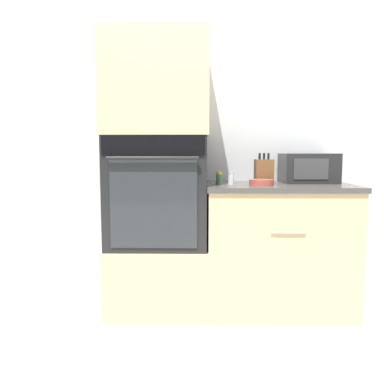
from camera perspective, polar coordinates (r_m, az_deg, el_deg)
ground_plane at (r=2.60m, az=2.49°, el=-19.70°), size 12.00×12.00×0.00m
wall_back at (r=2.97m, az=2.25°, el=8.38°), size 8.00×0.05×2.50m
oven_cabinet_base at (r=2.80m, az=-5.02°, el=-12.49°), size 0.70×0.60×0.48m
wall_oven at (r=2.66m, az=-5.15°, el=0.22°), size 0.68×0.64×0.76m
oven_cabinet_upper at (r=2.69m, az=-5.29°, el=15.55°), size 0.70×0.60×0.67m
counter_unit at (r=2.78m, az=12.82°, el=-8.11°), size 1.02×0.63×0.91m
microwave at (r=2.88m, az=17.27°, el=3.50°), size 0.39×0.30×0.21m
knife_block at (r=2.73m, az=10.88°, el=3.13°), size 0.13×0.12×0.22m
bowl at (r=2.57m, az=10.51°, el=1.45°), size 0.16×0.16×0.04m
condiment_jar_near at (r=2.59m, az=4.14°, el=2.11°), size 0.04×0.04×0.09m
condiment_jar_mid at (r=2.59m, az=5.97°, el=2.07°), size 0.04×0.04×0.09m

